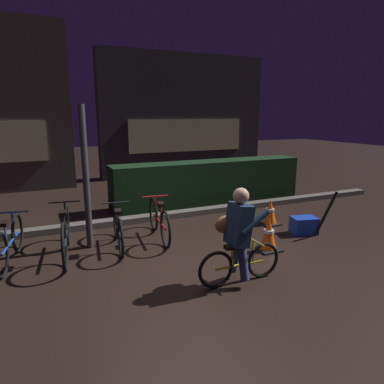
% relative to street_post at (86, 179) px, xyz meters
% --- Properties ---
extents(ground_plane, '(40.00, 40.00, 0.00)m').
position_rel_street_post_xyz_m(ground_plane, '(1.35, -1.20, -1.13)').
color(ground_plane, black).
extents(sidewalk_curb, '(12.00, 0.24, 0.12)m').
position_rel_street_post_xyz_m(sidewalk_curb, '(1.35, 1.00, -1.07)').
color(sidewalk_curb, '#56544F').
rests_on(sidewalk_curb, ground).
extents(hedge_row, '(4.80, 0.70, 1.01)m').
position_rel_street_post_xyz_m(hedge_row, '(3.15, 1.90, -0.63)').
color(hedge_row, black).
rests_on(hedge_row, ground).
extents(storefront_right, '(5.99, 0.54, 4.16)m').
position_rel_street_post_xyz_m(storefront_right, '(4.25, 6.00, 0.94)').
color(storefront_right, '#262328').
rests_on(storefront_right, ground).
extents(street_post, '(0.10, 0.10, 2.27)m').
position_rel_street_post_xyz_m(street_post, '(0.00, 0.00, 0.00)').
color(street_post, '#2D2D33').
rests_on(street_post, ground).
extents(parked_bike_left_mid, '(0.46, 1.52, 0.71)m').
position_rel_street_post_xyz_m(parked_bike_left_mid, '(-1.13, -0.17, -0.81)').
color(parked_bike_left_mid, black).
rests_on(parked_bike_left_mid, ground).
extents(parked_bike_center_left, '(0.46, 1.72, 0.80)m').
position_rel_street_post_xyz_m(parked_bike_center_left, '(-0.38, -0.24, -0.77)').
color(parked_bike_center_left, black).
rests_on(parked_bike_center_left, ground).
extents(parked_bike_center_right, '(0.46, 1.51, 0.70)m').
position_rel_street_post_xyz_m(parked_bike_center_right, '(0.42, -0.20, -0.81)').
color(parked_bike_center_right, black).
rests_on(parked_bike_center_right, ground).
extents(parked_bike_right_mid, '(0.46, 1.54, 0.71)m').
position_rel_street_post_xyz_m(parked_bike_right_mid, '(1.16, -0.08, -0.81)').
color(parked_bike_right_mid, black).
rests_on(parked_bike_right_mid, ground).
extents(traffic_cone_near, '(0.36, 0.36, 0.54)m').
position_rel_street_post_xyz_m(traffic_cone_near, '(2.56, -1.30, -0.87)').
color(traffic_cone_near, black).
rests_on(traffic_cone_near, ground).
extents(traffic_cone_far, '(0.36, 0.36, 0.51)m').
position_rel_street_post_xyz_m(traffic_cone_far, '(3.41, -0.21, -0.89)').
color(traffic_cone_far, black).
rests_on(traffic_cone_far, ground).
extents(blue_crate, '(0.50, 0.41, 0.30)m').
position_rel_street_post_xyz_m(blue_crate, '(3.64, -0.90, -0.98)').
color(blue_crate, '#193DB7').
rests_on(blue_crate, ground).
extents(cyclist, '(1.19, 0.51, 1.25)m').
position_rel_street_post_xyz_m(cyclist, '(1.53, -2.03, -0.50)').
color(cyclist, black).
rests_on(cyclist, ground).
extents(closed_umbrella, '(0.37, 0.18, 0.80)m').
position_rel_street_post_xyz_m(closed_umbrella, '(3.90, -1.15, -0.73)').
color(closed_umbrella, black).
rests_on(closed_umbrella, ground).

